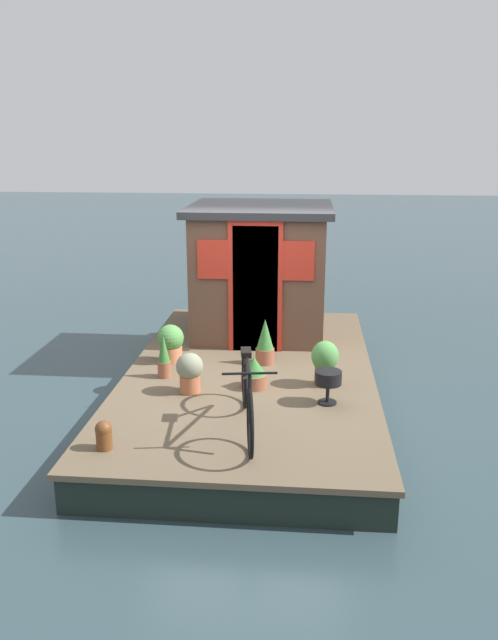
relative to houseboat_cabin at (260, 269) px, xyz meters
The scene contains 12 objects.
ground_plane 2.13m from the houseboat_cabin, behind, with size 60.00×60.00×0.00m, color #2D4247.
houseboat_deck 2.00m from the houseboat_cabin, behind, with size 5.48×3.04×0.43m.
houseboat_cabin is the anchor object (origin of this frame).
bicycle 3.36m from the houseboat_cabin, behind, with size 1.74×0.50×0.78m.
potted_plant_mint 2.35m from the houseboat_cabin, behind, with size 0.30×0.30×0.37m.
potted_plant_lavender 1.55m from the houseboat_cabin, behind, with size 0.24×0.24×0.59m.
potted_plant_sage 2.35m from the houseboat_cabin, 156.29° to the right, with size 0.32×0.32×0.54m.
potted_plant_rosemary 2.60m from the houseboat_cabin, 165.66° to the left, with size 0.31×0.31×0.47m.
potted_plant_succulent 2.33m from the houseboat_cabin, 152.89° to the left, with size 0.16×0.16×0.53m.
potted_plant_ivy 1.91m from the houseboat_cabin, 143.89° to the left, with size 0.35×0.35×0.49m.
charcoal_grill 2.84m from the houseboat_cabin, 160.29° to the right, with size 0.29×0.29×0.37m.
mooring_bollard 4.10m from the houseboat_cabin, 163.07° to the left, with size 0.16×0.16×0.28m.
Camera 1 is at (-7.43, -0.66, 3.24)m, focal length 35.60 mm.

